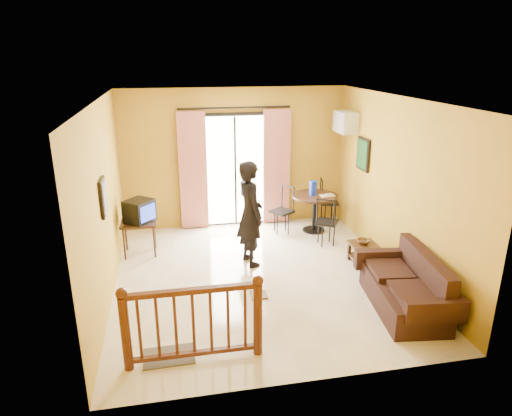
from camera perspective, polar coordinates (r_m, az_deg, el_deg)
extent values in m
plane|color=beige|center=(7.41, 0.38, -8.67)|extent=(5.00, 5.00, 0.00)
plane|color=white|center=(6.60, 0.44, 13.42)|extent=(5.00, 5.00, 0.00)
plane|color=#B78C23|center=(9.26, -2.69, 6.20)|extent=(4.50, 0.00, 4.50)
plane|color=#B78C23|center=(4.62, 6.63, -7.29)|extent=(4.50, 0.00, 4.50)
plane|color=#B78C23|center=(6.82, -18.47, 0.57)|extent=(0.00, 5.00, 5.00)
plane|color=#B78C23|center=(7.63, 17.22, 2.61)|extent=(0.00, 5.00, 5.00)
cube|color=black|center=(9.30, -2.65, 4.68)|extent=(1.34, 0.03, 2.34)
cube|color=white|center=(9.27, -2.62, 4.63)|extent=(1.20, 0.04, 2.20)
cube|color=black|center=(9.25, -2.60, 4.60)|extent=(0.04, 0.02, 2.20)
cube|color=beige|center=(9.13, -7.87, 4.57)|extent=(0.55, 0.08, 2.35)
cube|color=beige|center=(9.37, 2.59, 5.10)|extent=(0.55, 0.08, 2.35)
cylinder|color=black|center=(8.99, -2.69, 12.42)|extent=(2.20, 0.04, 0.04)
cube|color=black|center=(8.27, -14.48, -1.80)|extent=(0.61, 0.51, 0.04)
cylinder|color=black|center=(8.21, -16.15, -4.33)|extent=(0.04, 0.04, 0.59)
cylinder|color=black|center=(8.18, -12.59, -4.13)|extent=(0.04, 0.04, 0.59)
cylinder|color=black|center=(8.59, -15.95, -3.27)|extent=(0.04, 0.04, 0.59)
cylinder|color=black|center=(8.56, -12.55, -3.07)|extent=(0.04, 0.04, 0.59)
cube|color=black|center=(8.20, -14.39, -0.36)|extent=(0.59, 0.59, 0.40)
cube|color=blue|center=(8.07, -13.35, -0.60)|extent=(0.24, 0.28, 0.28)
cube|color=black|center=(6.58, -18.54, 1.29)|extent=(0.04, 0.42, 0.52)
cube|color=#57524B|center=(6.58, -18.32, 1.30)|extent=(0.01, 0.34, 0.44)
cylinder|color=black|center=(9.09, 7.38, 1.49)|extent=(0.91, 0.91, 0.04)
cylinder|color=black|center=(9.21, 7.28, -0.70)|extent=(0.08, 0.08, 0.74)
cylinder|color=black|center=(9.33, 7.19, -2.74)|extent=(0.44, 0.44, 0.03)
cylinder|color=#152FC8|center=(9.06, 7.16, 2.50)|extent=(0.15, 0.15, 0.28)
cube|color=#EDE6CA|center=(9.06, 8.86, 1.56)|extent=(0.30, 0.22, 0.02)
cube|color=silver|center=(9.15, 11.12, 10.50)|extent=(0.30, 0.60, 0.40)
cube|color=gray|center=(9.09, 10.23, 10.50)|extent=(0.02, 0.56, 0.36)
cube|color=black|center=(8.69, 13.24, 6.57)|extent=(0.04, 0.50, 0.60)
cube|color=black|center=(8.68, 13.09, 6.57)|extent=(0.01, 0.42, 0.52)
cube|color=black|center=(7.82, 13.82, -4.99)|extent=(0.44, 0.79, 0.04)
cube|color=black|center=(7.92, 13.69, -6.51)|extent=(0.40, 0.75, 0.03)
cube|color=black|center=(7.53, 13.59, -7.34)|extent=(0.05, 0.05, 0.34)
cube|color=black|center=(7.68, 16.01, -7.03)|extent=(0.05, 0.05, 0.34)
cube|color=black|center=(8.12, 11.56, -5.22)|extent=(0.05, 0.05, 0.34)
cube|color=black|center=(8.25, 13.84, -4.98)|extent=(0.05, 0.05, 0.34)
imported|color=#533A1C|center=(7.96, 13.27, -4.10)|extent=(0.27, 0.27, 0.07)
cube|color=black|center=(6.83, 17.91, -10.39)|extent=(0.98, 1.66, 0.39)
cube|color=black|center=(6.81, 20.39, -7.49)|extent=(0.37, 1.58, 0.54)
cube|color=black|center=(6.16, 21.52, -11.90)|extent=(0.80, 0.26, 0.29)
cube|color=black|center=(7.33, 15.26, -6.14)|extent=(0.80, 0.26, 0.29)
cube|color=black|center=(6.44, 19.17, -10.11)|extent=(0.62, 0.70, 0.10)
cube|color=black|center=(6.97, 16.40, -7.52)|extent=(0.62, 0.70, 0.10)
imported|color=black|center=(7.56, -0.75, -0.70)|extent=(0.56, 0.73, 1.79)
cylinder|color=#471E0F|center=(5.46, -15.97, -14.91)|extent=(0.11, 0.11, 0.92)
cylinder|color=#471E0F|center=(5.50, 0.23, -13.78)|extent=(0.11, 0.11, 0.92)
sphere|color=#471E0F|center=(5.20, -16.48, -10.21)|extent=(0.13, 0.13, 0.13)
sphere|color=#471E0F|center=(5.24, 0.24, -9.09)|extent=(0.13, 0.13, 0.13)
cube|color=#471E0F|center=(5.19, -8.05, -10.23)|extent=(1.55, 0.08, 0.06)
cube|color=#471E0F|center=(5.63, -7.65, -17.55)|extent=(1.55, 0.06, 0.05)
cube|color=#514A41|center=(5.78, -10.82, -17.73)|extent=(0.61, 0.41, 0.02)
cube|color=#533A1C|center=(6.88, -0.23, -10.87)|extent=(0.11, 0.25, 0.03)
cube|color=#533A1C|center=(6.90, 0.93, -10.75)|extent=(0.11, 0.25, 0.03)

